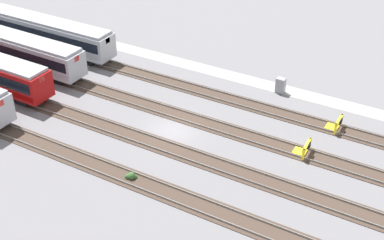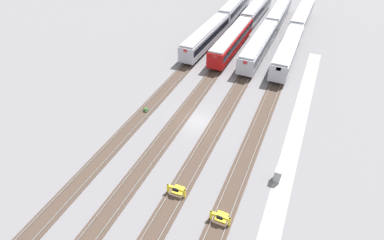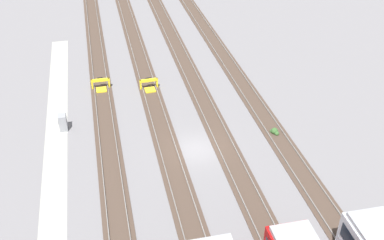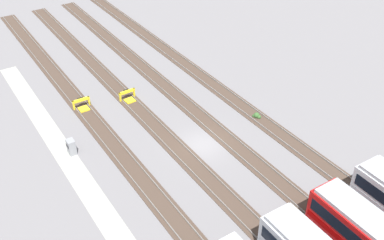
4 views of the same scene
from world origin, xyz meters
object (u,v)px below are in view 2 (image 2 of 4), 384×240
at_px(subway_car_front_row_left_inner, 235,6).
at_px(bumper_stop_near_inner_track, 177,190).
at_px(electrical_cabinet, 278,175).
at_px(subway_car_front_row_centre, 232,41).
at_px(subway_car_front_row_right_inner, 302,16).
at_px(subway_car_front_row_leftmost, 257,9).
at_px(subway_car_front_row_rightmost, 288,51).
at_px(weed_clump, 146,110).
at_px(subway_car_back_row_leftmost, 259,46).
at_px(bumper_stop_nearest_track, 221,217).
at_px(subway_car_back_row_centre, 279,13).
at_px(subway_car_back_row_rightmost, 206,37).

xyz_separation_m(subway_car_front_row_left_inner, bumper_stop_near_inner_track, (-52.33, -10.19, -1.53)).
bearing_deg(electrical_cabinet, subway_car_front_row_centre, 26.75).
distance_m(subway_car_front_row_left_inner, subway_car_front_row_right_inner, 15.24).
relative_size(subway_car_front_row_leftmost, subway_car_front_row_right_inner, 1.00).
height_order(subway_car_front_row_rightmost, bumper_stop_near_inner_track, subway_car_front_row_rightmost).
distance_m(subway_car_front_row_rightmost, weed_clump, 27.27).
relative_size(subway_car_front_row_centre, bumper_stop_near_inner_track, 8.98).
relative_size(subway_car_front_row_left_inner, subway_car_front_row_rightmost, 1.00).
bearing_deg(subway_car_front_row_leftmost, bumper_stop_near_inner_track, -174.49).
height_order(subway_car_front_row_left_inner, subway_car_front_row_right_inner, same).
bearing_deg(electrical_cabinet, subway_car_back_row_leftmost, 17.86).
distance_m(subway_car_back_row_leftmost, bumper_stop_nearest_track, 35.06).
height_order(subway_car_front_row_left_inner, subway_car_front_row_centre, same).
distance_m(subway_car_front_row_left_inner, subway_car_back_row_centre, 10.25).
height_order(bumper_stop_nearest_track, weed_clump, bumper_stop_nearest_track).
distance_m(subway_car_front_row_left_inner, subway_car_front_row_rightmost, 24.28).
distance_m(subway_car_back_row_leftmost, subway_car_back_row_rightmost, 10.11).
bearing_deg(subway_car_front_row_leftmost, subway_car_front_row_rightmost, -151.81).
bearing_deg(subway_car_front_row_leftmost, subway_car_back_row_rightmost, 165.03).
distance_m(subway_car_back_row_centre, subway_car_back_row_rightmost, 21.21).
bearing_deg(subway_car_front_row_rightmost, subway_car_back_row_leftmost, 90.00).
distance_m(subway_car_front_row_right_inner, subway_car_front_row_rightmost, 18.71).
xyz_separation_m(subway_car_front_row_rightmost, weed_clump, (-22.61, 15.14, -1.80)).
xyz_separation_m(subway_car_back_row_centre, bumper_stop_near_inner_track, (-52.08, 0.05, -1.53)).
relative_size(bumper_stop_near_inner_track, weed_clump, 2.18).
bearing_deg(subway_car_front_row_right_inner, subway_car_front_row_left_inner, 89.36).
height_order(subway_car_back_row_leftmost, bumper_stop_near_inner_track, subway_car_back_row_leftmost).
height_order(subway_car_front_row_leftmost, subway_car_front_row_rightmost, same).
xyz_separation_m(subway_car_back_row_leftmost, subway_car_back_row_rightmost, (0.00, 10.11, 0.00)).
relative_size(subway_car_back_row_leftmost, subway_car_back_row_rightmost, 1.00).
height_order(subway_car_back_row_leftmost, subway_car_back_row_rightmost, same).
distance_m(bumper_stop_nearest_track, weed_clump, 19.37).
distance_m(subway_car_back_row_rightmost, electrical_cabinet, 33.64).
bearing_deg(subway_car_front_row_left_inner, subway_car_back_row_rightmost, -179.67).
bearing_deg(weed_clump, subway_car_back_row_rightmost, 0.02).
bearing_deg(subway_car_back_row_rightmost, electrical_cabinet, -145.51).
xyz_separation_m(subway_car_front_row_centre, electrical_cabinet, (-27.71, -13.96, -1.24)).
bearing_deg(subway_car_back_row_centre, subway_car_back_row_leftmost, 179.91).
height_order(subway_car_front_row_rightmost, weed_clump, subway_car_front_row_rightmost).
distance_m(subway_car_front_row_centre, subway_car_front_row_right_inner, 21.24).
bearing_deg(bumper_stop_near_inner_track, subway_car_front_row_left_inner, 11.02).
xyz_separation_m(subway_car_back_row_leftmost, subway_car_back_row_centre, (18.64, -0.03, 0.00)).
bearing_deg(subway_car_back_row_centre, subway_car_front_row_centre, 164.80).
height_order(subway_car_front_row_leftmost, subway_car_back_row_leftmost, same).
height_order(subway_car_front_row_left_inner, subway_car_back_row_rightmost, same).
xyz_separation_m(subway_car_front_row_rightmost, electrical_cabinet, (-27.71, -3.89, -1.24)).
bearing_deg(subway_car_back_row_centre, electrical_cabinet, -169.13).
distance_m(subway_car_front_row_leftmost, bumper_stop_near_inner_track, 52.56).
relative_size(subway_car_front_row_centre, weed_clump, 19.60).
height_order(subway_car_front_row_right_inner, bumper_stop_nearest_track, subway_car_front_row_right_inner).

